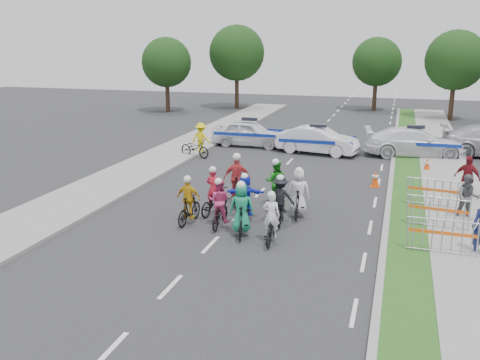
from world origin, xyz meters
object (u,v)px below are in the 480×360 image
(rider_8, at_px, (276,188))
(marshal_hiviz, at_px, (201,138))
(rider_4, at_px, (280,204))
(spectator_2, at_px, (467,178))
(rider_3, at_px, (189,205))
(parked_bike, at_px, (195,148))
(rider_7, at_px, (299,198))
(cone_0, at_px, (375,179))
(police_car_1, at_px, (318,140))
(police_car_0, at_px, (249,133))
(spectator_1, at_px, (468,198))
(cone_1, at_px, (427,165))
(rider_1, at_px, (242,214))
(rider_6, at_px, (214,198))
(tree_1, at_px, (456,60))
(tree_0, at_px, (166,62))
(rider_0, at_px, (272,225))
(barrier_0, at_px, (442,238))
(rider_2, at_px, (220,208))
(tree_3, at_px, (237,53))
(rider_9, at_px, (237,185))
(rider_5, at_px, (245,200))
(tree_4, at_px, (377,62))
(barrier_1, at_px, (438,214))
(police_car_2, at_px, (415,142))
(barrier_2, at_px, (434,194))

(rider_8, bearing_deg, marshal_hiviz, -64.99)
(rider_4, relative_size, spectator_2, 1.00)
(rider_3, height_order, parked_bike, rider_3)
(rider_7, relative_size, cone_0, 2.62)
(police_car_1, height_order, spectator_2, spectator_2)
(police_car_0, bearing_deg, spectator_1, -132.60)
(rider_4, height_order, cone_1, rider_4)
(rider_1, bearing_deg, rider_3, -28.33)
(rider_6, distance_m, tree_1, 29.12)
(tree_0, bearing_deg, rider_3, -64.37)
(rider_0, relative_size, spectator_2, 0.94)
(rider_3, distance_m, barrier_0, 8.08)
(police_car_1, bearing_deg, tree_1, -17.19)
(rider_2, height_order, tree_3, tree_3)
(spectator_2, relative_size, tree_1, 0.26)
(tree_3, bearing_deg, spectator_1, -58.58)
(marshal_hiviz, bearing_deg, cone_1, -178.92)
(rider_7, distance_m, rider_9, 2.64)
(rider_4, distance_m, rider_5, 1.27)
(spectator_2, xyz_separation_m, cone_1, (-1.27, 4.39, -0.55))
(spectator_2, relative_size, tree_3, 0.24)
(parked_bike, distance_m, tree_4, 24.07)
(spectator_2, bearing_deg, marshal_hiviz, -171.11)
(tree_4, bearing_deg, barrier_0, -83.58)
(rider_9, distance_m, parked_bike, 8.73)
(police_car_0, height_order, tree_0, tree_0)
(marshal_hiviz, bearing_deg, rider_7, 133.40)
(rider_4, relative_size, police_car_0, 0.40)
(barrier_0, height_order, tree_4, tree_4)
(rider_0, height_order, tree_1, tree_1)
(cone_1, bearing_deg, tree_3, 127.69)
(police_car_0, distance_m, cone_1, 10.48)
(cone_0, bearing_deg, rider_9, -140.08)
(rider_3, bearing_deg, rider_9, -104.71)
(barrier_1, xyz_separation_m, tree_0, (-20.70, 24.59, 3.63))
(barrier_0, bearing_deg, marshal_hiviz, 135.65)
(rider_0, distance_m, tree_4, 33.47)
(rider_7, relative_size, marshal_hiviz, 1.09)
(rider_1, bearing_deg, rider_0, 153.22)
(rider_7, bearing_deg, barrier_0, 149.65)
(cone_0, bearing_deg, spectator_2, -16.07)
(rider_5, height_order, tree_0, tree_0)
(rider_0, relative_size, police_car_2, 0.32)
(rider_9, distance_m, police_car_2, 12.78)
(marshal_hiviz, xyz_separation_m, barrier_2, (11.80, -6.81, -0.28))
(rider_1, relative_size, police_car_2, 0.35)
(rider_0, bearing_deg, police_car_1, -90.06)
(rider_1, height_order, police_car_0, rider_1)
(rider_3, bearing_deg, rider_7, -147.84)
(barrier_0, distance_m, barrier_1, 2.31)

